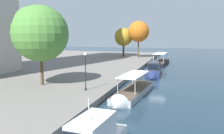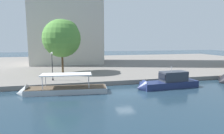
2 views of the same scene
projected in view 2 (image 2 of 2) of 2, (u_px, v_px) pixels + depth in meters
ground_plane at (125, 93)px, 26.37m from camera, size 220.00×220.00×0.00m
dock_promenade at (94, 64)px, 57.72m from camera, size 120.00×55.00×0.75m
tour_boat_1 at (60, 91)px, 26.51m from camera, size 12.70×3.65×3.79m
motor_yacht_2 at (167, 83)px, 29.55m from camera, size 10.51×3.23×4.35m
lamp_post at (52, 63)px, 31.18m from camera, size 0.40×0.40×4.82m
tree_0 at (63, 37)px, 38.26m from camera, size 7.77×8.43×11.10m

